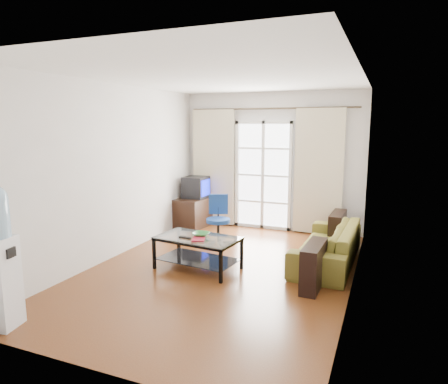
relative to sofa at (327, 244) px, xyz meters
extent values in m
plane|color=brown|center=(-1.37, -0.92, -0.29)|extent=(5.20, 5.20, 0.00)
plane|color=white|center=(-1.37, -0.92, 2.41)|extent=(5.20, 5.20, 0.00)
cube|color=silver|center=(-1.37, 1.68, 1.06)|extent=(3.60, 0.02, 2.70)
cube|color=silver|center=(-1.37, -3.52, 1.06)|extent=(3.60, 0.02, 2.70)
cube|color=silver|center=(-3.17, -0.92, 1.06)|extent=(0.02, 5.20, 2.70)
cube|color=silver|center=(0.43, -0.92, 1.06)|extent=(0.02, 5.20, 2.70)
cube|color=white|center=(-1.52, 1.64, 0.78)|extent=(1.01, 0.02, 2.04)
cube|color=white|center=(-1.52, 1.62, 0.78)|extent=(1.16, 0.06, 2.15)
cylinder|color=#4C3F2D|center=(-1.37, 1.58, 2.09)|extent=(3.30, 0.04, 0.04)
cube|color=beige|center=(-2.57, 1.56, 0.91)|extent=(0.90, 0.07, 2.35)
cube|color=beige|center=(-0.42, 1.56, 0.91)|extent=(0.90, 0.07, 2.35)
cube|color=#99999C|center=(-0.57, 1.58, 0.04)|extent=(0.64, 0.12, 0.64)
imported|color=olive|center=(0.00, 0.00, 0.00)|extent=(2.04, 0.89, 0.58)
cube|color=silver|center=(-1.70, -0.98, 0.18)|extent=(1.24, 0.80, 0.01)
cube|color=black|center=(-1.70, -0.98, -0.15)|extent=(1.18, 0.74, 0.01)
cube|color=black|center=(-2.28, -1.22, -0.06)|extent=(0.04, 0.04, 0.47)
cube|color=black|center=(-1.18, -1.35, -0.06)|extent=(0.04, 0.04, 0.47)
cube|color=black|center=(-2.21, -0.61, -0.06)|extent=(0.04, 0.04, 0.47)
cube|color=black|center=(-1.11, -0.74, -0.06)|extent=(0.04, 0.04, 0.47)
imported|color=green|center=(-1.67, -0.93, 0.21)|extent=(0.26, 0.26, 0.06)
imported|color=maroon|center=(-1.71, -1.13, 0.20)|extent=(0.33, 0.35, 0.02)
cube|color=black|center=(-1.84, -1.10, 0.19)|extent=(0.19, 0.08, 0.02)
cube|color=black|center=(-2.87, 1.23, 0.00)|extent=(0.60, 0.85, 0.59)
cube|color=black|center=(-2.85, 1.30, 0.52)|extent=(0.44, 0.48, 0.44)
cube|color=#0C19E5|center=(-2.63, 1.29, 0.52)|extent=(0.02, 0.38, 0.32)
cube|color=black|center=(-3.04, 1.30, 0.52)|extent=(0.14, 0.32, 0.28)
cylinder|color=black|center=(-1.90, 0.25, -0.07)|extent=(0.05, 0.05, 0.43)
cylinder|color=navy|center=(-1.90, 0.25, 0.13)|extent=(0.42, 0.42, 0.07)
cube|color=navy|center=(-1.97, 0.43, 0.39)|extent=(0.33, 0.17, 0.36)
cube|color=white|center=(-2.82, -3.27, 0.19)|extent=(0.36, 0.36, 0.96)
cube|color=black|center=(-2.67, -3.24, 0.52)|extent=(0.06, 0.13, 0.10)
camera|label=1|loc=(0.76, -5.97, 1.78)|focal=32.00mm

